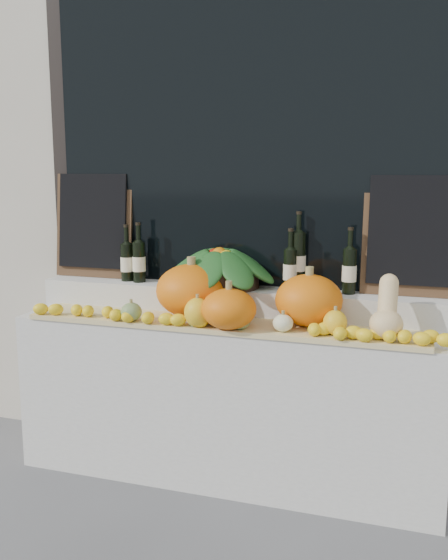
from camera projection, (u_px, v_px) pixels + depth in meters
The scene contains 18 objects.
storefront_facade at pixel (264, 75), 3.78m from camera, with size 7.00×0.94×4.50m.
display_sill at pixel (228, 399), 3.43m from camera, with size 2.30×0.55×0.88m, color silver.
rear_tier at pixel (236, 301), 3.48m from camera, with size 2.30×0.25×0.16m, color silver.
straw_bedding at pixel (221, 325), 3.23m from camera, with size 2.10×0.32×0.03m, color tan.
pumpkin_left at pixel (192, 290), 3.34m from camera, with size 0.38×0.38×0.28m, color orange.
pumpkin_right at pixel (309, 300), 3.15m from camera, with size 0.34×0.34×0.26m, color orange.
pumpkin_center at pixel (229, 309), 3.09m from camera, with size 0.28×0.28×0.20m, color orange.
butternut_squash at pixel (387, 313), 2.93m from camera, with size 0.16×0.21×0.30m.
decorative_gourds at pixel (228, 317), 3.11m from camera, with size 1.17×0.18×0.17m.
lemon_heap at pixel (214, 321), 3.12m from camera, with size 2.20×0.16×0.06m, color yellow, non-canonical shape.
produce_bowl at pixel (219, 267), 3.46m from camera, with size 0.67×0.67×0.23m.
wine_bottle_far_left at pixel (127, 262), 3.65m from camera, with size 0.08×0.08×0.33m.
wine_bottle_near_left at pixel (139, 261), 3.60m from camera, with size 0.08×0.08×0.35m.
wine_bottle_tall at pixel (298, 260), 3.37m from camera, with size 0.08×0.08×0.43m.
wine_bottle_near_right at pixel (290, 269), 3.36m from camera, with size 0.08×0.08×0.34m.
wine_bottle_far_right at pixel (349, 270), 3.27m from camera, with size 0.08×0.08×0.35m.
chalkboard_left at pixel (93, 224), 3.74m from camera, with size 0.50×0.09×0.62m.
chalkboard_right at pixel (412, 234), 3.19m from camera, with size 0.50×0.09×0.62m.
Camera 1 is at (0.98, -1.58, 1.70)m, focal length 40.00 mm.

